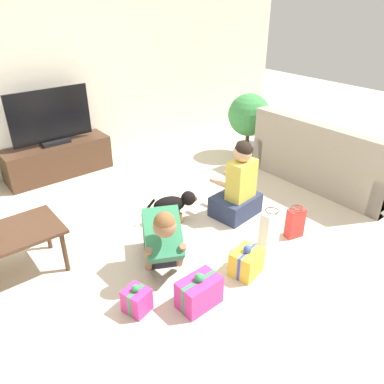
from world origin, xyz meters
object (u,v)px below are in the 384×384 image
(gift_bag_a, at_px, (295,223))
(gift_box_b, at_px, (199,292))
(tv, at_px, (51,120))
(sofa_right, at_px, (328,160))
(gift_box_c, at_px, (137,300))
(potted_plant_corner_right, at_px, (249,118))
(gift_bag_b, at_px, (270,230))
(person_sitting, at_px, (238,189))
(person_kneeling, at_px, (162,238))
(tv_console, at_px, (58,159))
(gift_box_a, at_px, (246,262))
(dog, at_px, (175,204))

(gift_bag_a, bearing_deg, gift_box_b, -175.15)
(tv, bearing_deg, sofa_right, -42.40)
(tv, xyz_separation_m, gift_box_c, (-0.50, -2.87, -0.69))
(potted_plant_corner_right, bearing_deg, gift_bag_b, -131.04)
(sofa_right, height_order, gift_bag_b, sofa_right)
(person_sitting, relative_size, gift_box_b, 2.54)
(person_kneeling, distance_m, person_sitting, 1.22)
(tv_console, bearing_deg, potted_plant_corner_right, -24.29)
(tv_console, xyz_separation_m, person_kneeling, (-0.02, -2.55, 0.10))
(person_kneeling, distance_m, gift_bag_b, 1.09)
(person_sitting, distance_m, gift_box_a, 1.04)
(tv_console, distance_m, potted_plant_corner_right, 2.84)
(person_kneeling, height_order, gift_box_b, person_kneeling)
(gift_box_c, bearing_deg, tv, 80.09)
(gift_box_b, bearing_deg, person_kneeling, 85.78)
(tv, relative_size, person_kneeling, 1.36)
(person_sitting, bearing_deg, gift_bag_a, 96.04)
(gift_box_a, xyz_separation_m, gift_bag_b, (0.45, 0.12, 0.09))
(gift_bag_b, bearing_deg, tv_console, 108.05)
(person_sitting, bearing_deg, potted_plant_corner_right, -146.91)
(tv, bearing_deg, gift_bag_a, -66.04)
(potted_plant_corner_right, bearing_deg, gift_bag_a, -123.27)
(gift_box_b, distance_m, gift_bag_b, 1.05)
(person_sitting, distance_m, dog, 0.74)
(gift_box_b, relative_size, gift_box_c, 1.36)
(tv_console, bearing_deg, gift_box_a, -80.46)
(potted_plant_corner_right, relative_size, gift_bag_a, 2.72)
(potted_plant_corner_right, height_order, dog, potted_plant_corner_right)
(tv, distance_m, gift_box_a, 3.22)
(dog, distance_m, gift_box_a, 1.13)
(person_sitting, height_order, gift_box_a, person_sitting)
(tv_console, bearing_deg, tv, 180.00)
(gift_box_b, bearing_deg, dog, 62.25)
(gift_box_b, bearing_deg, tv, 88.77)
(dog, bearing_deg, tv_console, 38.11)
(tv_console, relative_size, gift_box_c, 5.36)
(sofa_right, bearing_deg, gift_bag_a, 111.64)
(dog, relative_size, gift_bag_b, 1.22)
(person_kneeling, relative_size, gift_bag_a, 2.23)
(person_sitting, height_order, gift_box_c, person_sitting)
(gift_box_c, relative_size, gift_bag_a, 0.75)
(tv_console, relative_size, dog, 2.59)
(tv, xyz_separation_m, dog, (0.54, -1.98, -0.57))
(sofa_right, height_order, dog, sofa_right)
(gift_bag_b, bearing_deg, person_sitting, 72.44)
(person_sitting, height_order, gift_box_b, person_sitting)
(gift_box_c, height_order, gift_bag_b, gift_bag_b)
(gift_box_b, bearing_deg, gift_box_a, 2.94)
(dog, bearing_deg, gift_box_c, 153.32)
(tv_console, distance_m, tv, 0.56)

